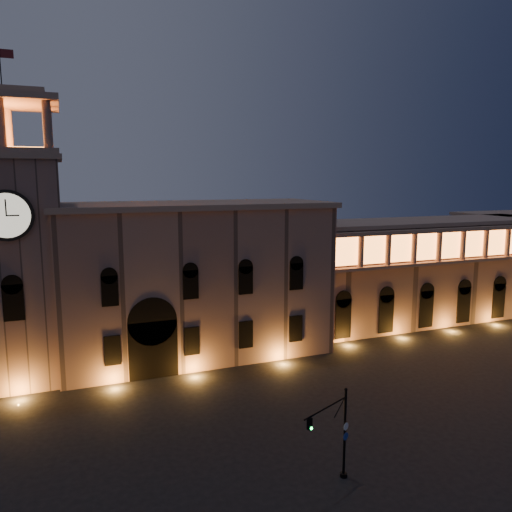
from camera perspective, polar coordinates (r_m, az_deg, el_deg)
name	(u,v)px	position (r m, az deg, el deg)	size (l,w,h in m)	color
ground	(292,438)	(41.91, 4.12, -20.06)	(160.00, 160.00, 0.00)	black
government_building	(195,279)	(57.86, -7.04, -2.68)	(30.80, 12.80, 17.60)	#826055
clock_tower	(15,258)	(54.77, -25.87, -0.19)	(9.80, 9.80, 32.40)	#826055
colonnade_wing	(422,269)	(75.58, 18.46, -1.47)	(40.60, 11.50, 14.50)	#7D5B50
traffic_light	(338,435)	(35.60, 9.36, -19.52)	(4.33, 2.18, 6.46)	black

